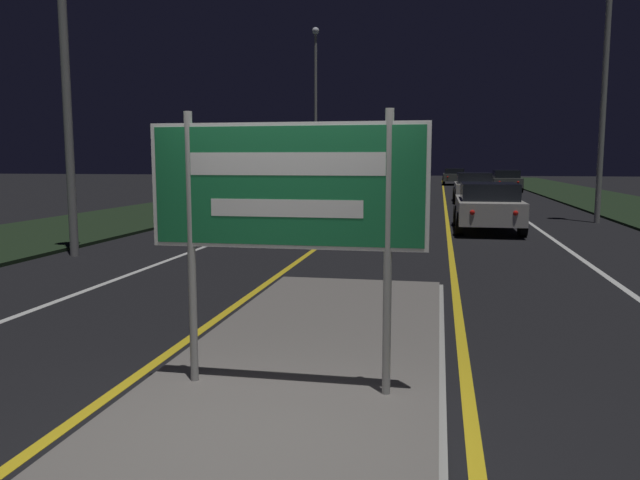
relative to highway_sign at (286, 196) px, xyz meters
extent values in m
plane|color=black|center=(0.00, -0.83, -1.75)|extent=(160.00, 160.00, 0.00)
cube|color=#999993|center=(0.00, 0.00, -1.73)|extent=(2.70, 10.09, 0.05)
cube|color=#66605B|center=(0.00, 0.00, -1.70)|extent=(2.58, 9.97, 0.10)
cube|color=black|center=(-9.50, 19.17, -1.71)|extent=(5.00, 100.00, 0.08)
cube|color=gold|center=(-1.54, 24.17, -1.75)|extent=(0.12, 70.00, 0.01)
cube|color=gold|center=(1.54, 24.17, -1.75)|extent=(0.12, 70.00, 0.01)
cube|color=silver|center=(-4.20, 24.17, -1.75)|extent=(0.12, 70.00, 0.01)
cube|color=silver|center=(4.20, 24.17, -1.75)|extent=(0.12, 70.00, 0.01)
cube|color=silver|center=(-7.20, 24.17, -1.75)|extent=(0.10, 70.00, 0.01)
cube|color=silver|center=(7.20, 24.17, -1.75)|extent=(0.10, 70.00, 0.01)
cylinder|color=#9E9E99|center=(-0.85, 0.00, -0.47)|extent=(0.07, 0.07, 2.36)
cylinder|color=#9E9E99|center=(0.85, 0.00, -0.47)|extent=(0.07, 0.07, 2.36)
cube|color=#19703D|center=(0.00, 0.00, 0.08)|extent=(2.37, 0.04, 1.05)
cube|color=white|center=(0.00, -0.02, 0.08)|extent=(2.37, 0.00, 1.05)
cube|color=#19703D|center=(0.00, -0.02, 0.08)|extent=(2.29, 0.01, 0.98)
cube|color=white|center=(0.00, -0.02, 0.27)|extent=(1.66, 0.01, 0.19)
cube|color=white|center=(0.00, -0.02, -0.10)|extent=(1.30, 0.01, 0.15)
cylinder|color=#9E9E99|center=(-6.42, 6.98, 2.72)|extent=(0.18, 0.18, 8.94)
cylinder|color=#9E9E99|center=(-6.64, 34.75, 3.24)|extent=(0.18, 0.18, 9.99)
sphere|color=white|center=(-6.64, 34.75, 8.37)|extent=(0.45, 0.45, 0.45)
cylinder|color=#9E9E99|center=(6.38, 16.74, 2.83)|extent=(0.18, 0.18, 9.17)
cube|color=silver|center=(2.65, 13.65, -1.13)|extent=(1.74, 4.27, 0.62)
cube|color=black|center=(2.65, 13.40, -0.59)|extent=(1.53, 2.22, 0.47)
sphere|color=red|center=(2.11, 11.54, -1.05)|extent=(0.14, 0.14, 0.14)
sphere|color=red|center=(3.19, 11.54, -1.05)|extent=(0.14, 0.14, 0.14)
cylinder|color=black|center=(1.82, 14.98, -1.44)|extent=(0.22, 0.63, 0.63)
cylinder|color=black|center=(3.48, 14.98, -1.44)|extent=(0.22, 0.63, 0.63)
cylinder|color=black|center=(1.82, 12.33, -1.44)|extent=(0.22, 0.63, 0.63)
cylinder|color=black|center=(3.48, 12.33, -1.44)|extent=(0.22, 0.63, 0.63)
cube|color=silver|center=(2.90, 26.33, -1.11)|extent=(1.77, 4.08, 0.59)
cube|color=black|center=(2.90, 26.08, -0.56)|extent=(1.56, 2.12, 0.50)
sphere|color=red|center=(2.35, 24.31, -1.03)|extent=(0.14, 0.14, 0.14)
sphere|color=red|center=(3.45, 24.31, -1.03)|extent=(0.14, 0.14, 0.14)
cylinder|color=black|center=(2.05, 27.59, -1.40)|extent=(0.22, 0.70, 0.70)
cylinder|color=black|center=(3.75, 27.59, -1.40)|extent=(0.22, 0.70, 0.70)
cylinder|color=black|center=(2.05, 25.06, -1.40)|extent=(0.22, 0.70, 0.70)
cylinder|color=black|center=(3.75, 25.06, -1.40)|extent=(0.22, 0.70, 0.70)
cube|color=#4C514C|center=(5.51, 37.49, -1.14)|extent=(1.78, 4.24, 0.59)
cube|color=black|center=(5.51, 37.24, -0.60)|extent=(1.56, 2.20, 0.49)
sphere|color=red|center=(4.96, 35.39, -1.06)|extent=(0.14, 0.14, 0.14)
sphere|color=red|center=(6.06, 35.39, -1.06)|extent=(0.14, 0.14, 0.14)
cylinder|color=black|center=(4.66, 38.81, -1.43)|extent=(0.22, 0.64, 0.64)
cylinder|color=black|center=(6.36, 38.81, -1.43)|extent=(0.22, 0.64, 0.64)
cylinder|color=black|center=(4.66, 36.18, -1.43)|extent=(0.22, 0.64, 0.64)
cylinder|color=black|center=(6.36, 36.18, -1.43)|extent=(0.22, 0.64, 0.64)
cube|color=#4C514C|center=(2.44, 48.42, -1.11)|extent=(1.76, 4.67, 0.58)
cube|color=black|center=(2.44, 48.14, -0.60)|extent=(1.55, 2.43, 0.43)
sphere|color=red|center=(1.89, 46.11, -1.04)|extent=(0.14, 0.14, 0.14)
sphere|color=red|center=(2.98, 46.11, -1.04)|extent=(0.14, 0.14, 0.14)
cylinder|color=black|center=(1.60, 49.87, -1.40)|extent=(0.22, 0.70, 0.70)
cylinder|color=black|center=(3.28, 49.87, -1.40)|extent=(0.22, 0.70, 0.70)
cylinder|color=black|center=(1.60, 46.98, -1.40)|extent=(0.22, 0.70, 0.70)
cylinder|color=black|center=(3.28, 46.98, -1.40)|extent=(0.22, 0.70, 0.70)
cube|color=silver|center=(-2.48, 13.93, -1.07)|extent=(1.88, 4.38, 0.68)
cube|color=black|center=(-2.48, 14.19, -0.48)|extent=(1.66, 2.28, 0.51)
sphere|color=white|center=(-3.07, 11.76, -0.99)|extent=(0.14, 0.14, 0.14)
sphere|color=white|center=(-1.90, 11.76, -0.99)|extent=(0.14, 0.14, 0.14)
cylinder|color=black|center=(-3.39, 12.57, -1.41)|extent=(0.22, 0.68, 0.68)
cylinder|color=black|center=(-1.58, 12.57, -1.41)|extent=(0.22, 0.68, 0.68)
cylinder|color=black|center=(-3.39, 15.28, -1.41)|extent=(0.22, 0.68, 0.68)
cylinder|color=black|center=(-1.58, 15.28, -1.41)|extent=(0.22, 0.68, 0.68)
cube|color=navy|center=(-6.02, 28.86, -1.11)|extent=(1.84, 4.01, 0.58)
cube|color=black|center=(-6.02, 29.10, -0.60)|extent=(1.62, 2.09, 0.44)
sphere|color=white|center=(-6.59, 26.87, -1.04)|extent=(0.14, 0.14, 0.14)
sphere|color=white|center=(-5.45, 26.87, -1.04)|extent=(0.14, 0.14, 0.14)
cylinder|color=black|center=(-6.90, 27.61, -1.40)|extent=(0.22, 0.71, 0.71)
cylinder|color=black|center=(-5.14, 27.61, -1.40)|extent=(0.22, 0.71, 0.71)
cylinder|color=black|center=(-6.90, 30.10, -1.40)|extent=(0.22, 0.71, 0.71)
cylinder|color=black|center=(-5.14, 30.10, -1.40)|extent=(0.22, 0.71, 0.71)
camera|label=1|loc=(1.25, -5.04, 0.30)|focal=35.00mm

